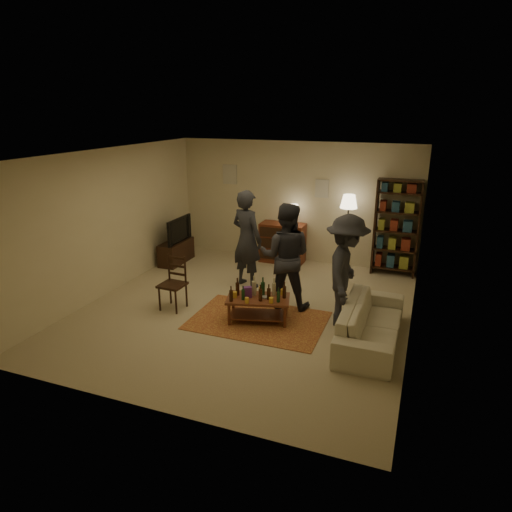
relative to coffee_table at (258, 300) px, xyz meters
The scene contains 13 objects.
floor 0.63m from the coffee_table, 135.42° to the left, with size 6.00×6.00×0.00m, color #C6B793.
room_shell 3.77m from the coffee_table, 106.82° to the left, with size 6.00×6.00×6.00m.
rug 0.38m from the coffee_table, 22.39° to the right, with size 2.20×1.50×0.01m, color maroon.
coffee_table is the anchor object (origin of this frame).
dining_chair 1.57m from the coffee_table, behind, with size 0.44×0.44×0.96m.
tv_stand 3.54m from the coffee_table, 142.47° to the left, with size 0.40×1.00×1.06m.
dresser 3.12m from the coffee_table, 100.20° to the left, with size 1.00×0.50×1.36m.
bookshelf 3.72m from the coffee_table, 58.96° to the left, with size 0.90×0.34×2.02m.
floor_lamp 3.29m from the coffee_table, 73.20° to the left, with size 0.36×0.36×1.67m.
sofa 1.84m from the coffee_table, ahead, with size 2.08×0.81×0.61m, color beige.
person_left 1.71m from the coffee_table, 118.30° to the left, with size 0.70×0.46×1.92m, color #26282E.
person_right 0.95m from the coffee_table, 72.06° to the left, with size 0.91×0.71×1.88m, color #282830.
person_by_sofa 1.50m from the coffee_table, 17.24° to the left, with size 1.18×0.68×1.83m, color #2A2B33.
Camera 1 is at (2.79, -6.82, 3.41)m, focal length 32.00 mm.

